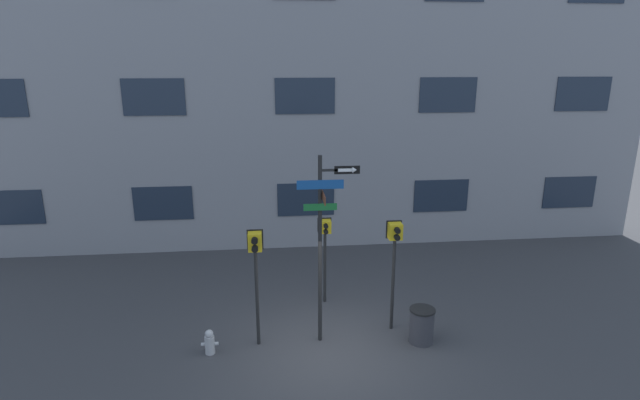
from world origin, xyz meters
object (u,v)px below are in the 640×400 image
Objects in this scene: street_sign_pole at (323,233)px; pedestrian_signal_right at (395,247)px; pedestrian_signal_across at (325,238)px; fire_hydrant at (210,342)px; pedestrian_signal_left at (256,257)px; trash_bin at (422,325)px.

pedestrian_signal_right is (1.74, 0.35, -0.54)m from street_sign_pole.
pedestrian_signal_across is 3.95m from fire_hydrant.
pedestrian_signal_left reaches higher than pedestrian_signal_across.
street_sign_pole is at bearing 6.59° from fire_hydrant.
street_sign_pole reaches higher than fire_hydrant.
pedestrian_signal_left reaches higher than fire_hydrant.
pedestrian_signal_right is at bearing 11.45° from street_sign_pole.
trash_bin is (0.55, -0.66, -1.73)m from pedestrian_signal_right.
pedestrian_signal_right is 1.93m from trash_bin.
pedestrian_signal_left is 1.01× the size of pedestrian_signal_right.
street_sign_pole is at bearing 0.94° from pedestrian_signal_left.
pedestrian_signal_right is at bearing -46.99° from pedestrian_signal_across.
pedestrian_signal_across is at bearing 82.28° from street_sign_pole.
fire_hydrant is (-1.09, -0.28, -1.90)m from pedestrian_signal_left.
pedestrian_signal_across is at bearing 38.01° from fire_hydrant.
pedestrian_signal_left reaches higher than pedestrian_signal_right.
fire_hydrant is at bearing -171.44° from pedestrian_signal_right.
street_sign_pole is 1.88× the size of pedestrian_signal_across.
fire_hydrant is (-2.86, -2.23, -1.57)m from pedestrian_signal_across.
pedestrian_signal_left is 3.28× the size of trash_bin.
pedestrian_signal_right is 4.77m from fire_hydrant.
street_sign_pole is at bearing -97.72° from pedestrian_signal_across.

